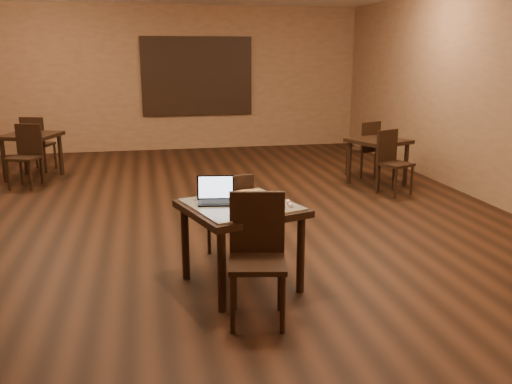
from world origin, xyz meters
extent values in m
plane|color=black|center=(0.00, 0.00, 0.00)|extent=(10.00, 10.00, 0.00)
cube|color=#956C4B|center=(0.00, 5.00, 1.50)|extent=(8.00, 0.02, 3.00)
cube|color=#956C4B|center=(0.00, -5.00, 1.50)|extent=(8.00, 0.02, 3.00)
cube|color=#956C4B|center=(4.00, 0.00, 1.50)|extent=(0.02, 10.00, 3.00)
cube|color=#296697|center=(0.50, 4.97, 1.55)|extent=(2.20, 0.04, 1.50)
cube|color=black|center=(0.50, 4.95, 1.55)|extent=(2.34, 0.02, 1.64)
cylinder|color=black|center=(-0.10, -2.78, 0.35)|extent=(0.07, 0.07, 0.71)
cylinder|color=black|center=(-0.33, -2.05, 0.35)|extent=(0.07, 0.07, 0.71)
cylinder|color=black|center=(0.62, -2.54, 0.35)|extent=(0.07, 0.07, 0.71)
cylinder|color=black|center=(0.39, -1.82, 0.35)|extent=(0.07, 0.07, 0.71)
cube|color=black|center=(0.14, -2.30, 0.72)|extent=(1.16, 1.16, 0.06)
cube|color=#1C39B8|center=(0.14, -2.30, 0.76)|extent=(1.06, 1.06, 0.02)
cylinder|color=black|center=(-0.07, -3.14, 0.23)|extent=(0.04, 0.04, 0.46)
cylinder|color=black|center=(0.00, -2.78, 0.23)|extent=(0.04, 0.04, 0.46)
cylinder|color=black|center=(0.29, -3.21, 0.23)|extent=(0.04, 0.04, 0.46)
cylinder|color=black|center=(0.36, -2.85, 0.23)|extent=(0.04, 0.04, 0.46)
cube|color=black|center=(0.14, -3.00, 0.48)|extent=(0.51, 0.51, 0.04)
cube|color=black|center=(0.18, -2.81, 0.75)|extent=(0.43, 0.12, 0.49)
cylinder|color=black|center=(0.28, -1.41, 0.21)|extent=(0.04, 0.04, 0.42)
cylinder|color=black|center=(0.34, -1.73, 0.21)|extent=(0.04, 0.04, 0.42)
cylinder|color=black|center=(-0.05, -1.46, 0.21)|extent=(0.04, 0.04, 0.42)
cylinder|color=black|center=(0.01, -1.79, 0.21)|extent=(0.04, 0.04, 0.42)
cube|color=black|center=(0.14, -1.60, 0.44)|extent=(0.45, 0.45, 0.04)
cube|color=black|center=(0.17, -1.77, 0.68)|extent=(0.39, 0.10, 0.44)
cube|color=black|center=(-0.06, -2.25, 0.77)|extent=(0.36, 0.28, 0.02)
cube|color=black|center=(-0.06, -2.13, 0.88)|extent=(0.33, 0.10, 0.22)
cube|color=silver|center=(-0.06, -2.14, 0.88)|extent=(0.30, 0.08, 0.19)
cylinder|color=white|center=(0.36, -2.48, 0.77)|extent=(0.25, 0.25, 0.01)
cylinder|color=silver|center=(0.26, -2.06, 0.77)|extent=(0.36, 0.36, 0.01)
cylinder|color=beige|center=(0.26, -2.06, 0.78)|extent=(0.30, 0.30, 0.02)
torus|color=#B37B39|center=(0.26, -2.06, 0.78)|extent=(0.31, 0.31, 0.02)
cube|color=silver|center=(0.28, -2.08, 0.79)|extent=(0.15, 0.28, 0.01)
cylinder|color=white|center=(0.54, -2.44, 0.78)|extent=(0.05, 0.16, 0.03)
cylinder|color=maroon|center=(0.54, -2.44, 0.78)|extent=(0.04, 0.03, 0.04)
cylinder|color=black|center=(2.76, 0.66, 0.34)|extent=(0.07, 0.07, 0.69)
cylinder|color=black|center=(2.53, 1.23, 0.34)|extent=(0.07, 0.07, 0.69)
cylinder|color=black|center=(3.34, 0.90, 0.34)|extent=(0.07, 0.07, 0.69)
cylinder|color=black|center=(3.10, 1.47, 0.34)|extent=(0.07, 0.07, 0.69)
cube|color=black|center=(2.93, 1.06, 0.70)|extent=(1.01, 1.01, 0.06)
cylinder|color=black|center=(2.84, 0.21, 0.22)|extent=(0.04, 0.04, 0.44)
cylinder|color=black|center=(2.70, 0.53, 0.22)|extent=(0.04, 0.04, 0.44)
cylinder|color=black|center=(3.16, 0.34, 0.22)|extent=(0.04, 0.04, 0.44)
cylinder|color=black|center=(3.02, 0.66, 0.22)|extent=(0.04, 0.04, 0.44)
cube|color=black|center=(2.93, 0.43, 0.46)|extent=(0.53, 0.53, 0.04)
cube|color=black|center=(2.86, 0.60, 0.71)|extent=(0.39, 0.19, 0.46)
cylinder|color=black|center=(3.02, 1.92, 0.22)|extent=(0.04, 0.04, 0.44)
cylinder|color=black|center=(3.16, 1.60, 0.22)|extent=(0.04, 0.04, 0.44)
cylinder|color=black|center=(2.70, 1.79, 0.22)|extent=(0.04, 0.04, 0.44)
cylinder|color=black|center=(2.84, 1.46, 0.22)|extent=(0.04, 0.04, 0.44)
cube|color=black|center=(2.93, 1.69, 0.46)|extent=(0.53, 0.53, 0.04)
cube|color=black|center=(3.00, 1.52, 0.71)|extent=(0.39, 0.19, 0.46)
cylinder|color=black|center=(-2.89, 2.40, 0.36)|extent=(0.07, 0.07, 0.71)
cylinder|color=black|center=(-2.68, 3.01, 0.36)|extent=(0.07, 0.07, 0.71)
cylinder|color=black|center=(-2.28, 2.19, 0.36)|extent=(0.07, 0.07, 0.71)
cylinder|color=black|center=(-2.07, 2.80, 0.36)|extent=(0.07, 0.07, 0.71)
cube|color=black|center=(-2.48, 2.60, 0.72)|extent=(1.02, 1.02, 0.06)
cylinder|color=black|center=(-2.71, 1.84, 0.23)|extent=(0.04, 0.04, 0.45)
cylinder|color=black|center=(-2.59, 2.18, 0.23)|extent=(0.04, 0.04, 0.45)
cylinder|color=black|center=(-2.37, 1.72, 0.23)|extent=(0.04, 0.04, 0.45)
cylinder|color=black|center=(-2.25, 2.06, 0.23)|extent=(0.04, 0.04, 0.45)
cube|color=black|center=(-2.48, 1.95, 0.47)|extent=(0.53, 0.53, 0.04)
cube|color=black|center=(-2.42, 2.13, 0.73)|extent=(0.41, 0.17, 0.48)
cylinder|color=black|center=(-2.25, 3.36, 0.23)|extent=(0.04, 0.04, 0.45)
cylinder|color=black|center=(-2.37, 3.02, 0.23)|extent=(0.04, 0.04, 0.45)
cylinder|color=black|center=(-2.59, 3.48, 0.23)|extent=(0.04, 0.04, 0.45)
cylinder|color=black|center=(-2.71, 3.14, 0.23)|extent=(0.04, 0.04, 0.45)
cube|color=black|center=(-2.48, 3.25, 0.47)|extent=(0.53, 0.53, 0.04)
cube|color=black|center=(-2.54, 3.07, 0.73)|extent=(0.41, 0.17, 0.48)
camera|label=1|loc=(-0.65, -6.77, 2.04)|focal=38.00mm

